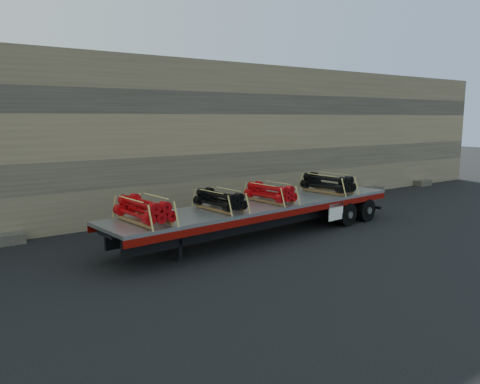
# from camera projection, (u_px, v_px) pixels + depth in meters

# --- Properties ---
(ground) EXTENTS (120.00, 120.00, 0.00)m
(ground) POSITION_uv_depth(u_px,v_px,m) (265.00, 238.00, 17.42)
(ground) COLOR black
(ground) RESTS_ON ground
(rock_wall) EXTENTS (44.00, 3.00, 7.00)m
(rock_wall) POSITION_uv_depth(u_px,v_px,m) (180.00, 138.00, 22.09)
(rock_wall) COLOR #7A6B54
(rock_wall) RESTS_ON ground
(trailer) EXTENTS (12.82, 3.57, 1.26)m
(trailer) POSITION_uv_depth(u_px,v_px,m) (262.00, 219.00, 17.71)
(trailer) COLOR #A6A9AE
(trailer) RESTS_ON ground
(bundle_front) EXTENTS (1.23, 2.18, 0.74)m
(bundle_front) POSITION_uv_depth(u_px,v_px,m) (144.00, 210.00, 14.34)
(bundle_front) COLOR #B4090D
(bundle_front) RESTS_ON trailer
(bundle_midfront) EXTENTS (1.11, 1.97, 0.67)m
(bundle_midfront) POSITION_uv_depth(u_px,v_px,m) (220.00, 201.00, 16.25)
(bundle_midfront) COLOR black
(bundle_midfront) RESTS_ON trailer
(bundle_midrear) EXTENTS (1.13, 2.00, 0.68)m
(bundle_midrear) POSITION_uv_depth(u_px,v_px,m) (270.00, 193.00, 17.82)
(bundle_midrear) COLOR #B4090D
(bundle_midrear) RESTS_ON trailer
(bundle_rear) EXTENTS (1.27, 2.25, 0.76)m
(bundle_rear) POSITION_uv_depth(u_px,v_px,m) (328.00, 184.00, 20.03)
(bundle_rear) COLOR black
(bundle_rear) RESTS_ON trailer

